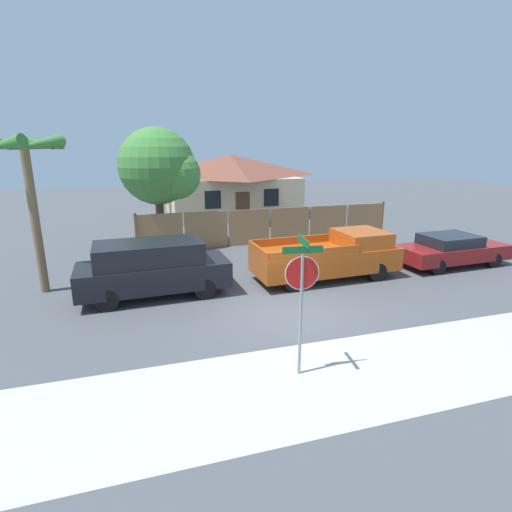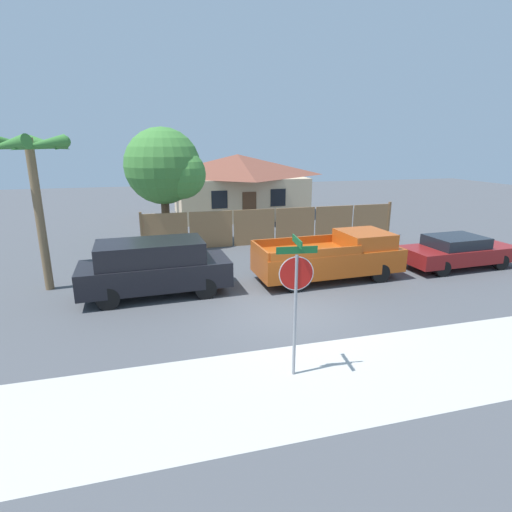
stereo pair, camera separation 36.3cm
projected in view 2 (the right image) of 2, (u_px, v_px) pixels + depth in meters
The scene contains 10 objects.
ground_plane at pixel (289, 312), 12.03m from camera, with size 80.00×80.00×0.00m, color #4C4F54.
sidewalk_strip at pixel (344, 377), 8.68m from camera, with size 36.00×3.20×0.01m.
wooden_fence at pixel (275, 226), 20.13m from camera, with size 13.11×0.12×1.89m.
house at pixel (238, 184), 27.96m from camera, with size 9.12×7.12×4.22m.
oak_tree at pixel (167, 168), 18.99m from camera, with size 3.79×3.61×5.68m.
palm_tree at pixel (31, 158), 12.76m from camera, with size 2.57×2.77×5.19m.
red_suv at pixel (154, 267), 13.16m from camera, with size 4.91×2.07×1.85m.
orange_pickup at pixel (333, 257), 14.83m from camera, with size 5.49×2.24×1.73m.
parked_sedan at pixel (457, 251), 16.25m from camera, with size 4.70×2.02×1.32m.
stop_sign at pixel (296, 285), 8.24m from camera, with size 0.85×0.77×3.08m.
Camera 2 is at (-3.86, -10.48, 4.89)m, focal length 28.00 mm.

